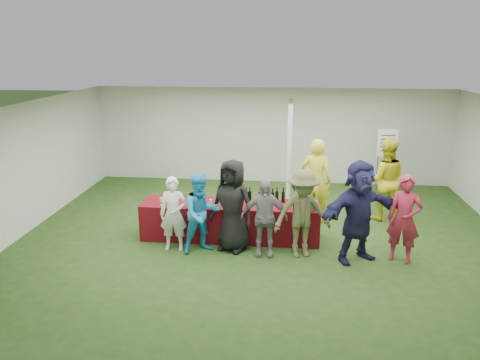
# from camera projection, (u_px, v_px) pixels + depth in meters

# --- Properties ---
(ground) EXTENTS (60.00, 60.00, 0.00)m
(ground) POSITION_uv_depth(u_px,v_px,m) (263.00, 234.00, 9.85)
(ground) COLOR #284719
(ground) RESTS_ON ground
(tent) EXTENTS (10.00, 10.00, 10.00)m
(tent) POSITION_uv_depth(u_px,v_px,m) (289.00, 159.00, 10.57)
(tent) COLOR white
(tent) RESTS_ON ground
(serving_table) EXTENTS (3.60, 0.80, 0.75)m
(serving_table) POSITION_uv_depth(u_px,v_px,m) (230.00, 221.00, 9.57)
(serving_table) COLOR maroon
(serving_table) RESTS_ON ground
(wine_bottles) EXTENTS (0.82, 0.15, 0.32)m
(wine_bottles) POSITION_uv_depth(u_px,v_px,m) (265.00, 197.00, 9.51)
(wine_bottles) COLOR black
(wine_bottles) RESTS_ON serving_table
(wine_glasses) EXTENTS (1.06, 0.09, 0.16)m
(wine_glasses) POSITION_uv_depth(u_px,v_px,m) (184.00, 201.00, 9.27)
(wine_glasses) COLOR silver
(wine_glasses) RESTS_ON serving_table
(water_bottle) EXTENTS (0.07, 0.07, 0.23)m
(water_bottle) POSITION_uv_depth(u_px,v_px,m) (236.00, 197.00, 9.51)
(water_bottle) COLOR silver
(water_bottle) RESTS_ON serving_table
(bar_towel) EXTENTS (0.25, 0.18, 0.03)m
(bar_towel) POSITION_uv_depth(u_px,v_px,m) (311.00, 205.00, 9.36)
(bar_towel) COLOR white
(bar_towel) RESTS_ON serving_table
(dump_bucket) EXTENTS (0.25, 0.25, 0.18)m
(dump_bucket) POSITION_uv_depth(u_px,v_px,m) (311.00, 205.00, 9.08)
(dump_bucket) COLOR slate
(dump_bucket) RESTS_ON serving_table
(wine_list_sign) EXTENTS (0.50, 0.03, 1.80)m
(wine_list_sign) POSITION_uv_depth(u_px,v_px,m) (387.00, 148.00, 11.84)
(wine_list_sign) COLOR slate
(wine_list_sign) RESTS_ON ground
(staff_pourer) EXTENTS (0.79, 0.62, 1.89)m
(staff_pourer) POSITION_uv_depth(u_px,v_px,m) (316.00, 181.00, 10.36)
(staff_pourer) COLOR yellow
(staff_pourer) RESTS_ON ground
(staff_back) EXTENTS (0.93, 0.73, 1.86)m
(staff_back) POSITION_uv_depth(u_px,v_px,m) (385.00, 180.00, 10.47)
(staff_back) COLOR gold
(staff_back) RESTS_ON ground
(customer_0) EXTENTS (0.54, 0.37, 1.45)m
(customer_0) POSITION_uv_depth(u_px,v_px,m) (174.00, 214.00, 8.95)
(customer_0) COLOR white
(customer_0) RESTS_ON ground
(customer_1) EXTENTS (0.95, 0.89, 1.55)m
(customer_1) POSITION_uv_depth(u_px,v_px,m) (202.00, 213.00, 8.84)
(customer_1) COLOR #2096CF
(customer_1) RESTS_ON ground
(customer_2) EXTENTS (1.03, 0.86, 1.80)m
(customer_2) POSITION_uv_depth(u_px,v_px,m) (232.00, 206.00, 8.90)
(customer_2) COLOR black
(customer_2) RESTS_ON ground
(customer_3) EXTENTS (0.89, 0.40, 1.49)m
(customer_3) POSITION_uv_depth(u_px,v_px,m) (264.00, 218.00, 8.70)
(customer_3) COLOR gray
(customer_3) RESTS_ON ground
(customer_4) EXTENTS (1.23, 0.92, 1.69)m
(customer_4) POSITION_uv_depth(u_px,v_px,m) (302.00, 214.00, 8.62)
(customer_4) COLOR brown
(customer_4) RESTS_ON ground
(customer_5) EXTENTS (1.81, 1.38, 1.90)m
(customer_5) POSITION_uv_depth(u_px,v_px,m) (359.00, 211.00, 8.43)
(customer_5) COLOR #1B1B3F
(customer_5) RESTS_ON ground
(customer_6) EXTENTS (0.70, 0.58, 1.64)m
(customer_6) POSITION_uv_depth(u_px,v_px,m) (404.00, 219.00, 8.43)
(customer_6) COLOR maroon
(customer_6) RESTS_ON ground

